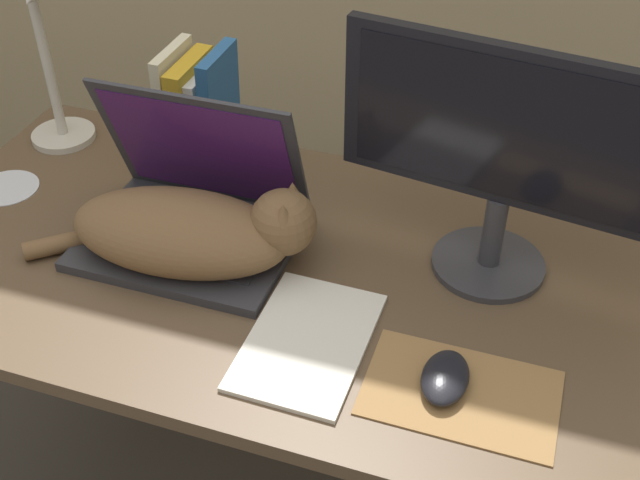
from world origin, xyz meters
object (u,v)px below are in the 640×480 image
laptop (193,213)px  computer_mouse (445,377)px  book_row (199,112)px  notepad (308,341)px  external_monitor (507,151)px  desk_lamp (43,19)px  cat (193,231)px  cd_disc (7,188)px

laptop → computer_mouse: laptop is taller
book_row → notepad: 0.55m
external_monitor → notepad: size_ratio=1.99×
laptop → desk_lamp: bearing=153.7°
book_row → notepad: bearing=-48.2°
external_monitor → desk_lamp: (-0.87, 0.10, 0.05)m
laptop → external_monitor: 0.54m
laptop → desk_lamp: desk_lamp is taller
cat → cd_disc: size_ratio=4.08×
external_monitor → notepad: 0.42m
laptop → external_monitor: (0.50, 0.08, 0.18)m
cd_disc → notepad: bearing=-16.4°
computer_mouse → book_row: 0.72m
cat → notepad: bearing=-26.4°
laptop → notepad: size_ratio=1.34×
desk_lamp → cd_disc: desk_lamp is taller
book_row → cd_disc: bearing=-147.2°
computer_mouse → desk_lamp: desk_lamp is taller
notepad → cd_disc: bearing=163.6°
external_monitor → desk_lamp: size_ratio=1.27×
cat → book_row: 0.31m
external_monitor → cd_disc: external_monitor is taller
laptop → computer_mouse: (0.49, -0.20, -0.03)m
laptop → desk_lamp: size_ratio=0.86×
book_row → cd_disc: 0.39m
cat → cd_disc: 0.45m
desk_lamp → cat: bearing=-31.5°
cat → notepad: 0.28m
external_monitor → book_row: bearing=166.6°
cat → computer_mouse: size_ratio=4.56×
notepad → cd_disc: 0.71m
book_row → desk_lamp: 0.33m
cd_disc → cat: bearing=-10.4°
laptop → external_monitor: external_monitor is taller
desk_lamp → computer_mouse: bearing=-24.0°
cat → external_monitor: external_monitor is taller
external_monitor → computer_mouse: external_monitor is taller
computer_mouse → book_row: book_row is taller
computer_mouse → cd_disc: 0.92m
laptop → computer_mouse: size_ratio=3.36×
external_monitor → cd_disc: bearing=-176.0°
laptop → computer_mouse: 0.53m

